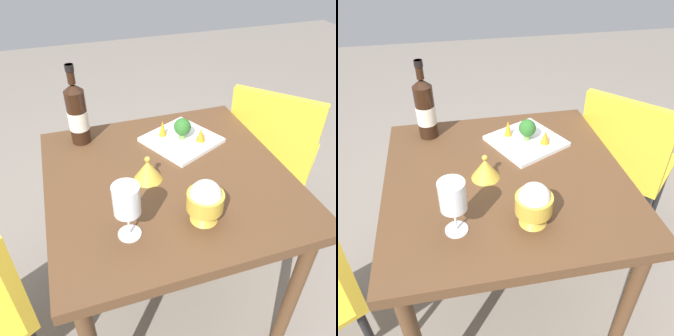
% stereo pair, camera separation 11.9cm
% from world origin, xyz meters
% --- Properties ---
extents(ground_plane, '(8.00, 8.00, 0.00)m').
position_xyz_m(ground_plane, '(0.00, 0.00, 0.00)').
color(ground_plane, gray).
extents(dining_table, '(0.84, 0.84, 0.73)m').
position_xyz_m(dining_table, '(0.00, 0.00, 0.64)').
color(dining_table, brown).
rests_on(dining_table, ground_plane).
extents(chair_by_wall, '(0.57, 0.57, 0.85)m').
position_xyz_m(chair_by_wall, '(-0.63, -0.28, 0.53)').
color(chair_by_wall, gold).
rests_on(chair_by_wall, ground_plane).
extents(wine_bottle, '(0.08, 0.08, 0.32)m').
position_xyz_m(wine_bottle, '(0.26, -0.32, 0.86)').
color(wine_bottle, black).
rests_on(wine_bottle, dining_table).
extents(wine_glass, '(0.08, 0.08, 0.18)m').
position_xyz_m(wine_glass, '(0.19, 0.23, 0.86)').
color(wine_glass, white).
rests_on(wine_glass, dining_table).
extents(rice_bowl, '(0.11, 0.11, 0.14)m').
position_xyz_m(rice_bowl, '(-0.04, 0.24, 0.81)').
color(rice_bowl, gold).
rests_on(rice_bowl, dining_table).
extents(rice_bowl_lid, '(0.10, 0.10, 0.09)m').
position_xyz_m(rice_bowl_lid, '(0.07, 0.00, 0.77)').
color(rice_bowl_lid, gold).
rests_on(rice_bowl_lid, dining_table).
extents(serving_plate, '(0.33, 0.33, 0.02)m').
position_xyz_m(serving_plate, '(-0.12, -0.19, 0.74)').
color(serving_plate, white).
rests_on(serving_plate, dining_table).
extents(broccoli_floret, '(0.07, 0.07, 0.09)m').
position_xyz_m(broccoli_floret, '(-0.12, -0.19, 0.80)').
color(broccoli_floret, '#729E4C').
rests_on(broccoli_floret, serving_plate).
extents(carrot_garnish_left, '(0.04, 0.04, 0.05)m').
position_xyz_m(carrot_garnish_left, '(-0.18, -0.15, 0.78)').
color(carrot_garnish_left, orange).
rests_on(carrot_garnish_left, serving_plate).
extents(carrot_garnish_right, '(0.03, 0.03, 0.06)m').
position_xyz_m(carrot_garnish_right, '(-0.05, -0.23, 0.78)').
color(carrot_garnish_right, orange).
rests_on(carrot_garnish_right, serving_plate).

